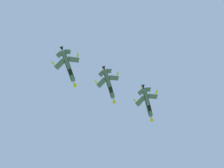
# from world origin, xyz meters

# --- Properties ---
(fighter_jet_lead) EXTENTS (10.02, 15.22, 4.62)m
(fighter_jet_lead) POSITION_xyz_m (19.35, 39.29, 93.71)
(fighter_jet_lead) COLOR #4C5666
(fighter_jet_left_wing) EXTENTS (9.92, 15.22, 4.87)m
(fighter_jet_left_wing) POSITION_xyz_m (3.53, 34.77, 97.12)
(fighter_jet_left_wing) COLOR #4C5666
(fighter_jet_right_wing) EXTENTS (10.01, 15.22, 4.65)m
(fighter_jet_right_wing) POSITION_xyz_m (-12.38, 28.16, 93.16)
(fighter_jet_right_wing) COLOR #4C5666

